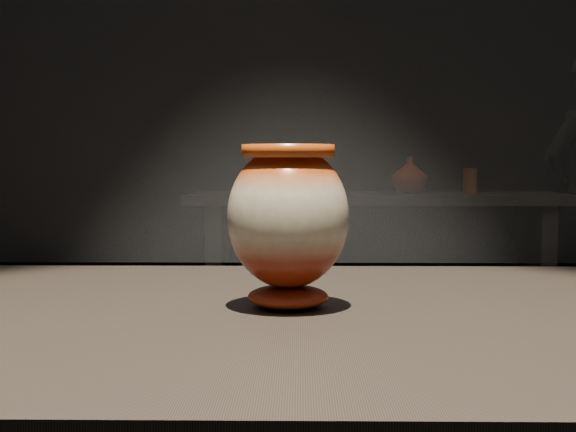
% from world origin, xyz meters
% --- Properties ---
extents(main_vase, '(0.17, 0.17, 0.20)m').
position_xyz_m(main_vase, '(0.10, 0.02, 1.01)').
color(main_vase, maroon).
rests_on(main_vase, display_plinth).
extents(back_shelf, '(2.00, 0.60, 0.90)m').
position_xyz_m(back_shelf, '(0.52, 3.35, 0.64)').
color(back_shelf, black).
rests_on(back_shelf, ground).
extents(back_vase_left, '(0.16, 0.16, 0.15)m').
position_xyz_m(back_vase_left, '(0.13, 3.38, 0.97)').
color(back_vase_left, '#974116').
rests_on(back_vase_left, back_shelf).
extents(back_vase_mid, '(0.26, 0.26, 0.20)m').
position_xyz_m(back_vase_mid, '(0.69, 3.30, 1.00)').
color(back_vase_mid, maroon).
rests_on(back_vase_mid, back_shelf).
extents(back_vase_right, '(0.07, 0.07, 0.13)m').
position_xyz_m(back_vase_right, '(1.02, 3.33, 0.97)').
color(back_vase_right, '#974116').
rests_on(back_vase_right, back_shelf).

